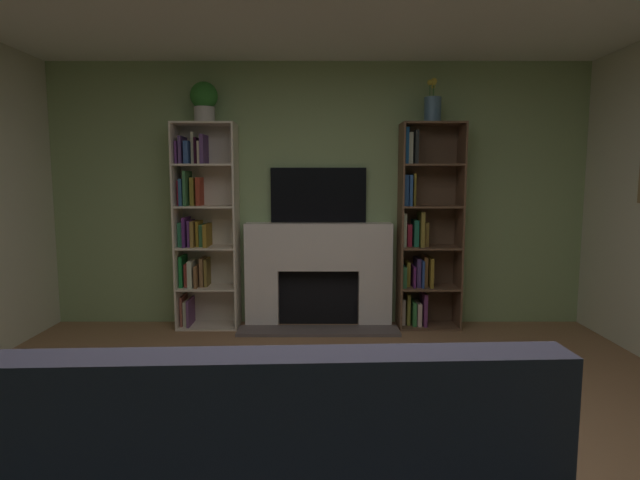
# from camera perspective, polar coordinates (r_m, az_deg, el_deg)

# --- Properties ---
(ground_plane) EXTENTS (6.67, 6.67, 0.00)m
(ground_plane) POSITION_cam_1_polar(r_m,az_deg,el_deg) (2.79, -0.11, -24.73)
(ground_plane) COLOR #956A4A
(wall_back_accent) EXTENTS (5.40, 0.06, 2.58)m
(wall_back_accent) POSITION_cam_1_polar(r_m,az_deg,el_deg) (5.19, 0.08, 4.95)
(wall_back_accent) COLOR #94AF75
(wall_back_accent) RESTS_ON ground_plane
(fireplace) EXTENTS (1.54, 0.52, 1.02)m
(fireplace) POSITION_cam_1_polar(r_m,az_deg,el_deg) (5.13, 0.08, -3.53)
(fireplace) COLOR white
(fireplace) RESTS_ON ground_plane
(tv) EXTENTS (0.94, 0.06, 0.54)m
(tv) POSITION_cam_1_polar(r_m,az_deg,el_deg) (5.13, 0.08, 4.96)
(tv) COLOR black
(tv) RESTS_ON fireplace
(bookshelf_left) EXTENTS (0.59, 0.33, 1.98)m
(bookshelf_left) POSITION_cam_1_polar(r_m,az_deg,el_deg) (5.19, -12.68, 1.59)
(bookshelf_left) COLOR beige
(bookshelf_left) RESTS_ON ground_plane
(bookshelf_right) EXTENTS (0.59, 0.33, 1.98)m
(bookshelf_right) POSITION_cam_1_polar(r_m,az_deg,el_deg) (5.16, 11.41, 0.76)
(bookshelf_right) COLOR brown
(bookshelf_right) RESTS_ON ground_plane
(potted_plant) EXTENTS (0.26, 0.26, 0.38)m
(potted_plant) POSITION_cam_1_polar(r_m,az_deg,el_deg) (5.18, -12.38, 14.75)
(potted_plant) COLOR beige
(potted_plant) RESTS_ON bookshelf_left
(vase_with_flowers) EXTENTS (0.16, 0.16, 0.41)m
(vase_with_flowers) POSITION_cam_1_polar(r_m,az_deg,el_deg) (5.16, 12.52, 14.01)
(vase_with_flowers) COLOR slate
(vase_with_flowers) RESTS_ON bookshelf_right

